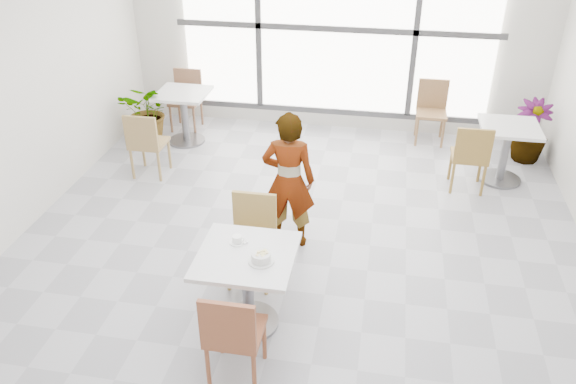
% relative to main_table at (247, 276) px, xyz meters
% --- Properties ---
extents(floor, '(7.00, 7.00, 0.00)m').
position_rel_main_table_xyz_m(floor, '(0.23, 0.93, -0.52)').
color(floor, '#9E9EA5').
rests_on(floor, ground).
extents(wall_back, '(6.00, 0.00, 6.00)m').
position_rel_main_table_xyz_m(wall_back, '(0.23, 4.43, 0.98)').
color(wall_back, silver).
rests_on(wall_back, ground).
extents(window, '(4.60, 0.07, 2.52)m').
position_rel_main_table_xyz_m(window, '(0.23, 4.37, 0.98)').
color(window, white).
rests_on(window, ground).
extents(main_table, '(0.80, 0.80, 0.75)m').
position_rel_main_table_xyz_m(main_table, '(0.00, 0.00, 0.00)').
color(main_table, silver).
rests_on(main_table, ground).
extents(chair_near, '(0.42, 0.42, 0.87)m').
position_rel_main_table_xyz_m(chair_near, '(0.04, -0.64, -0.02)').
color(chair_near, brown).
rests_on(chair_near, ground).
extents(chair_far, '(0.42, 0.42, 0.87)m').
position_rel_main_table_xyz_m(chair_far, '(-0.11, 0.67, -0.02)').
color(chair_far, '#A48242').
rests_on(chair_far, ground).
extents(oatmeal_bowl, '(0.21, 0.21, 0.09)m').
position_rel_main_table_xyz_m(oatmeal_bowl, '(0.14, -0.08, 0.27)').
color(oatmeal_bowl, silver).
rests_on(oatmeal_bowl, main_table).
extents(coffee_cup, '(0.16, 0.13, 0.07)m').
position_rel_main_table_xyz_m(coffee_cup, '(-0.11, 0.14, 0.26)').
color(coffee_cup, white).
rests_on(coffee_cup, main_table).
extents(person, '(0.55, 0.38, 1.48)m').
position_rel_main_table_xyz_m(person, '(0.12, 1.30, 0.22)').
color(person, black).
rests_on(person, ground).
extents(bg_table_left, '(0.70, 0.70, 0.75)m').
position_rel_main_table_xyz_m(bg_table_left, '(-1.78, 3.50, -0.04)').
color(bg_table_left, silver).
rests_on(bg_table_left, ground).
extents(bg_table_right, '(0.70, 0.70, 0.75)m').
position_rel_main_table_xyz_m(bg_table_right, '(2.52, 3.11, -0.04)').
color(bg_table_right, silver).
rests_on(bg_table_right, ground).
extents(bg_chair_left_near, '(0.42, 0.42, 0.87)m').
position_rel_main_table_xyz_m(bg_chair_left_near, '(-1.90, 2.41, -0.02)').
color(bg_chair_left_near, olive).
rests_on(bg_chair_left_near, ground).
extents(bg_chair_left_far, '(0.42, 0.42, 0.87)m').
position_rel_main_table_xyz_m(bg_chair_left_far, '(-1.92, 4.04, -0.02)').
color(bg_chair_left_far, brown).
rests_on(bg_chair_left_far, ground).
extents(bg_chair_right_near, '(0.42, 0.42, 0.87)m').
position_rel_main_table_xyz_m(bg_chair_right_near, '(2.06, 2.75, -0.02)').
color(bg_chair_right_near, olive).
rests_on(bg_chair_right_near, ground).
extents(bg_chair_right_far, '(0.42, 0.42, 0.87)m').
position_rel_main_table_xyz_m(bg_chair_right_far, '(1.66, 4.21, -0.02)').
color(bg_chair_right_far, olive).
rests_on(bg_chair_right_far, ground).
extents(plant_left, '(0.84, 0.75, 0.86)m').
position_rel_main_table_xyz_m(plant_left, '(-2.30, 3.48, -0.09)').
color(plant_left, '#608941').
rests_on(plant_left, ground).
extents(plant_right, '(0.50, 0.50, 0.84)m').
position_rel_main_table_xyz_m(plant_right, '(2.93, 3.77, -0.10)').
color(plant_right, '#4C8143').
rests_on(plant_right, ground).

